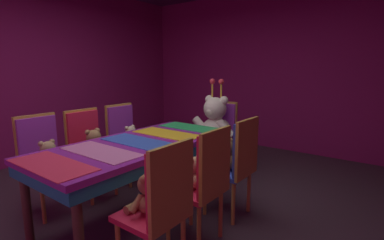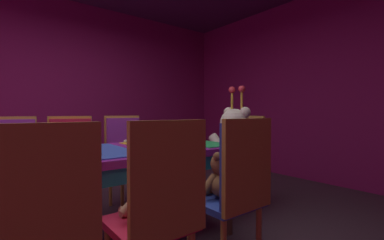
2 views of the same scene
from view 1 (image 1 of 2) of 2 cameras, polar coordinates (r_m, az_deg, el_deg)
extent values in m
plane|color=#3F2D38|center=(3.13, -10.13, -17.47)|extent=(7.90, 7.90, 0.00)
cube|color=#8C1959|center=(5.46, 15.04, 9.42)|extent=(5.20, 0.12, 2.80)
cube|color=#8C1959|center=(5.02, -31.62, 8.22)|extent=(0.12, 6.40, 2.80)
cube|color=purple|center=(2.87, -10.59, -4.73)|extent=(0.90, 2.00, 0.05)
cube|color=teal|center=(2.89, -10.54, -6.16)|extent=(0.88, 1.96, 0.10)
cylinder|color=#4C3826|center=(3.41, 5.46, -8.65)|extent=(0.07, 0.07, 0.69)
cylinder|color=#4C3826|center=(2.23, -21.37, -20.25)|extent=(0.07, 0.07, 0.69)
cylinder|color=#4C3826|center=(3.85, -4.35, -6.43)|extent=(0.07, 0.07, 0.69)
cylinder|color=#4C3826|center=(2.85, -29.79, -13.99)|extent=(0.07, 0.07, 0.69)
cube|color=#E52D4C|center=(2.40, -25.86, -7.92)|extent=(0.77, 0.32, 0.01)
cube|color=pink|center=(2.61, -17.53, -5.94)|extent=(0.77, 0.32, 0.01)
cube|color=blue|center=(2.86, -10.60, -4.19)|extent=(0.77, 0.32, 0.01)
cube|color=yellow|center=(3.16, -4.91, -2.69)|extent=(0.77, 0.32, 0.01)
cube|color=green|center=(3.48, -0.24, -1.44)|extent=(0.77, 0.32, 0.01)
cube|color=purple|center=(3.25, -26.27, -8.90)|extent=(0.40, 0.40, 0.04)
cube|color=purple|center=(3.34, -28.05, -3.75)|extent=(0.05, 0.38, 0.50)
cube|color=gold|center=(3.36, -28.21, -3.69)|extent=(0.03, 0.41, 0.55)
cylinder|color=gold|center=(3.27, -22.08, -12.80)|extent=(0.04, 0.04, 0.42)
cylinder|color=gold|center=(3.14, -27.23, -14.21)|extent=(0.04, 0.04, 0.42)
cylinder|color=gold|center=(3.53, -24.83, -11.26)|extent=(0.04, 0.04, 0.42)
cylinder|color=gold|center=(3.41, -29.66, -12.46)|extent=(0.04, 0.04, 0.42)
ellipsoid|color=tan|center=(3.22, -26.41, -7.22)|extent=(0.18, 0.18, 0.15)
sphere|color=tan|center=(3.18, -26.47, -5.03)|extent=(0.15, 0.15, 0.15)
sphere|color=tan|center=(3.13, -26.05, -5.39)|extent=(0.05, 0.05, 0.05)
sphere|color=tan|center=(3.20, -25.81, -3.85)|extent=(0.05, 0.05, 0.05)
sphere|color=tan|center=(3.15, -27.57, -4.19)|extent=(0.05, 0.05, 0.05)
cylinder|color=tan|center=(3.23, -24.69, -6.80)|extent=(0.05, 0.13, 0.12)
cylinder|color=tan|center=(3.15, -27.60, -7.44)|extent=(0.05, 0.13, 0.12)
cylinder|color=tan|center=(3.16, -24.58, -8.36)|extent=(0.06, 0.14, 0.06)
cylinder|color=tan|center=(3.12, -26.14, -8.73)|extent=(0.06, 0.14, 0.06)
cube|color=red|center=(3.46, -18.68, -7.25)|extent=(0.40, 0.40, 0.04)
cube|color=red|center=(3.54, -20.59, -2.45)|extent=(0.05, 0.38, 0.50)
cube|color=gold|center=(3.56, -20.77, -2.40)|extent=(0.03, 0.41, 0.55)
cylinder|color=gold|center=(3.50, -14.75, -10.82)|extent=(0.04, 0.04, 0.42)
cylinder|color=gold|center=(3.33, -19.16, -12.19)|extent=(0.04, 0.04, 0.42)
cylinder|color=gold|center=(3.74, -17.84, -9.58)|extent=(0.04, 0.04, 0.42)
cylinder|color=gold|center=(3.58, -22.08, -10.75)|extent=(0.04, 0.04, 0.42)
ellipsoid|color=#9E7247|center=(3.43, -18.78, -5.51)|extent=(0.20, 0.20, 0.16)
sphere|color=#9E7247|center=(3.38, -18.76, -3.18)|extent=(0.16, 0.16, 0.16)
sphere|color=tan|center=(3.34, -18.21, -3.53)|extent=(0.06, 0.06, 0.06)
sphere|color=#9E7247|center=(3.41, -18.15, -1.97)|extent=(0.06, 0.06, 0.06)
sphere|color=#9E7247|center=(3.35, -19.84, -2.31)|extent=(0.06, 0.06, 0.06)
cylinder|color=#9E7247|center=(3.45, -17.02, -5.05)|extent=(0.06, 0.14, 0.13)
cylinder|color=#9E7247|center=(3.34, -19.83, -5.71)|extent=(0.06, 0.14, 0.13)
cylinder|color=#9E7247|center=(3.37, -16.70, -6.63)|extent=(0.07, 0.15, 0.07)
cylinder|color=#9E7247|center=(3.31, -18.20, -7.02)|extent=(0.07, 0.15, 0.07)
cube|color=purple|center=(3.80, -11.97, -5.34)|extent=(0.40, 0.40, 0.04)
cube|color=purple|center=(3.88, -13.88, -1.02)|extent=(0.05, 0.38, 0.50)
cube|color=gold|center=(3.89, -14.08, -0.98)|extent=(0.03, 0.41, 0.55)
cylinder|color=gold|center=(3.86, -8.46, -8.55)|extent=(0.04, 0.04, 0.42)
cylinder|color=gold|center=(3.66, -12.07, -9.76)|extent=(0.04, 0.04, 0.42)
cylinder|color=gold|center=(4.09, -11.64, -7.59)|extent=(0.04, 0.04, 0.42)
cylinder|color=gold|center=(3.89, -15.21, -8.65)|extent=(0.04, 0.04, 0.42)
ellipsoid|color=beige|center=(3.78, -12.03, -3.97)|extent=(0.17, 0.17, 0.13)
sphere|color=beige|center=(3.74, -11.95, -2.21)|extent=(0.13, 0.13, 0.13)
sphere|color=#FDDCAD|center=(3.71, -11.48, -2.45)|extent=(0.05, 0.05, 0.05)
sphere|color=beige|center=(3.77, -11.55, -1.30)|extent=(0.05, 0.05, 0.05)
sphere|color=beige|center=(3.71, -12.71, -1.55)|extent=(0.05, 0.05, 0.05)
cylinder|color=beige|center=(3.81, -10.74, -3.61)|extent=(0.05, 0.12, 0.11)
cylinder|color=beige|center=(3.70, -12.66, -4.09)|extent=(0.05, 0.12, 0.11)
cylinder|color=beige|center=(3.74, -10.38, -4.77)|extent=(0.06, 0.13, 0.06)
cylinder|color=beige|center=(3.68, -11.40, -5.05)|extent=(0.06, 0.13, 0.06)
cube|color=red|center=(2.13, -8.16, -18.16)|extent=(0.40, 0.40, 0.04)
cube|color=red|center=(1.90, -4.44, -12.69)|extent=(0.05, 0.38, 0.50)
cube|color=gold|center=(1.89, -3.93, -12.85)|extent=(0.03, 0.41, 0.55)
cylinder|color=gold|center=(2.44, -8.02, -20.39)|extent=(0.04, 0.04, 0.42)
ellipsoid|color=olive|center=(2.08, -8.24, -15.76)|extent=(0.18, 0.18, 0.14)
sphere|color=olive|center=(2.04, -8.65, -12.36)|extent=(0.14, 0.14, 0.14)
sphere|color=#AE7747|center=(2.08, -9.61, -12.29)|extent=(0.05, 0.05, 0.05)
sphere|color=olive|center=(1.97, -9.51, -11.48)|extent=(0.05, 0.05, 0.05)
sphere|color=olive|center=(2.05, -7.28, -10.64)|extent=(0.05, 0.05, 0.05)
cylinder|color=olive|center=(2.05, -10.86, -15.90)|extent=(0.05, 0.13, 0.12)
cylinder|color=olive|center=(2.16, -7.22, -14.36)|extent=(0.05, 0.13, 0.12)
cylinder|color=olive|center=(2.15, -11.43, -16.40)|extent=(0.06, 0.13, 0.06)
cylinder|color=olive|center=(2.21, -9.52, -15.60)|extent=(0.06, 0.13, 0.06)
cube|color=red|center=(2.49, 0.53, -13.64)|extent=(0.40, 0.40, 0.04)
cube|color=red|center=(2.30, 4.19, -8.54)|extent=(0.05, 0.38, 0.50)
cube|color=gold|center=(2.29, 4.65, -8.64)|extent=(0.03, 0.41, 0.55)
cylinder|color=gold|center=(2.63, 5.64, -17.88)|extent=(0.04, 0.04, 0.42)
cylinder|color=gold|center=(2.40, 1.38, -20.85)|extent=(0.04, 0.04, 0.42)
cylinder|color=gold|center=(2.79, -0.20, -16.09)|extent=(0.04, 0.04, 0.42)
cylinder|color=gold|center=(2.57, -4.75, -18.57)|extent=(0.04, 0.04, 0.42)
ellipsoid|color=tan|center=(2.45, 0.53, -11.61)|extent=(0.17, 0.17, 0.14)
sphere|color=tan|center=(2.42, 0.24, -8.82)|extent=(0.14, 0.14, 0.14)
sphere|color=tan|center=(2.45, -0.64, -8.83)|extent=(0.05, 0.05, 0.05)
sphere|color=tan|center=(2.35, -0.21, -8.04)|extent=(0.05, 0.05, 0.05)
sphere|color=tan|center=(2.43, 1.26, -7.43)|extent=(0.05, 0.05, 0.05)
cylinder|color=tan|center=(2.41, -1.39, -11.72)|extent=(0.05, 0.12, 0.11)
cylinder|color=tan|center=(2.53, 1.05, -10.57)|extent=(0.05, 0.12, 0.11)
cylinder|color=tan|center=(2.50, -2.20, -12.32)|extent=(0.06, 0.13, 0.06)
cylinder|color=tan|center=(2.57, -0.90, -11.70)|extent=(0.06, 0.13, 0.06)
cube|color=#2D47B2|center=(2.93, 6.98, -9.97)|extent=(0.40, 0.40, 0.04)
cube|color=#2D47B2|center=(2.76, 10.35, -5.41)|extent=(0.05, 0.38, 0.50)
cube|color=gold|center=(2.76, 10.75, -5.48)|extent=(0.03, 0.41, 0.55)
cylinder|color=gold|center=(3.08, 11.08, -13.68)|extent=(0.04, 0.04, 0.42)
cylinder|color=gold|center=(2.82, 8.11, -15.93)|extent=(0.04, 0.04, 0.42)
cylinder|color=gold|center=(3.22, 5.83, -12.45)|extent=(0.04, 0.04, 0.42)
cylinder|color=gold|center=(2.97, 2.52, -14.41)|extent=(0.04, 0.04, 0.42)
ellipsoid|color=brown|center=(2.89, 7.03, -8.04)|extent=(0.19, 0.19, 0.15)
sphere|color=brown|center=(2.86, 6.80, -5.36)|extent=(0.15, 0.15, 0.15)
sphere|color=#99663C|center=(2.89, 5.90, -5.42)|extent=(0.06, 0.06, 0.06)
sphere|color=brown|center=(2.79, 6.53, -4.54)|extent=(0.06, 0.06, 0.06)
sphere|color=brown|center=(2.89, 7.68, -4.07)|extent=(0.06, 0.06, 0.06)
cylinder|color=brown|center=(2.83, 5.37, -8.11)|extent=(0.05, 0.14, 0.13)
cylinder|color=brown|center=(2.99, 7.30, -7.15)|extent=(0.05, 0.14, 0.13)
cylinder|color=brown|center=(2.93, 4.38, -8.82)|extent=(0.07, 0.14, 0.07)
cylinder|color=brown|center=(3.01, 5.42, -8.30)|extent=(0.07, 0.14, 0.07)
cube|color=purple|center=(4.00, 4.72, -4.36)|extent=(0.40, 0.40, 0.04)
cube|color=purple|center=(4.09, 6.12, -0.18)|extent=(0.38, 0.05, 0.50)
cube|color=gold|center=(4.11, 6.27, -0.14)|extent=(0.41, 0.03, 0.55)
cylinder|color=gold|center=(4.12, 7.77, -7.32)|extent=(0.04, 0.04, 0.42)
cylinder|color=gold|center=(3.86, 5.41, -8.51)|extent=(0.04, 0.04, 0.42)
cylinder|color=gold|center=(4.28, 4.00, -6.58)|extent=(0.04, 0.04, 0.42)
cylinder|color=gold|center=(4.03, 1.50, -7.65)|extent=(0.04, 0.04, 0.42)
ellipsoid|color=silver|center=(3.96, 4.76, -1.70)|extent=(0.38, 0.38, 0.31)
sphere|color=silver|center=(3.88, 4.55, 2.22)|extent=(0.31, 0.31, 0.31)
sphere|color=white|center=(3.80, 3.70, 1.70)|extent=(0.12, 0.12, 0.12)
sphere|color=silver|center=(3.84, 6.31, 3.84)|extent=(0.12, 0.12, 0.12)
sphere|color=silver|center=(3.96, 3.42, 4.08)|extent=(0.12, 0.12, 0.12)
cylinder|color=silver|center=(3.79, 6.58, -1.80)|extent=(0.27, 0.11, 0.25)
cylinder|color=silver|center=(3.99, 1.82, -1.12)|extent=(0.27, 0.11, 0.25)
cylinder|color=silver|center=(3.72, 3.99, -4.11)|extent=(0.29, 0.13, 0.13)
cylinder|color=silver|center=(3.83, 1.44, -3.66)|extent=(0.29, 0.13, 0.13)
cylinder|color=gold|center=(3.85, 5.75, 5.98)|extent=(0.02, 0.02, 0.21)
sphere|color=#E5333F|center=(3.84, 5.78, 7.51)|extent=(0.07, 0.07, 0.07)
cylinder|color=gold|center=(3.92, 4.01, 6.09)|extent=(0.02, 0.02, 0.21)
sphere|color=#E5333F|center=(3.91, 4.03, 7.59)|extent=(0.07, 0.07, 0.07)
camera|label=2|loc=(1.26, 28.58, -11.16)|focal=24.62mm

